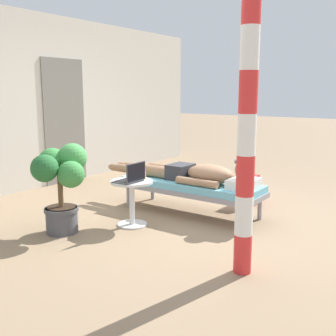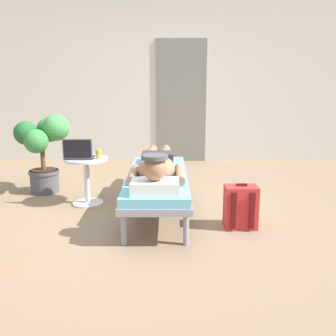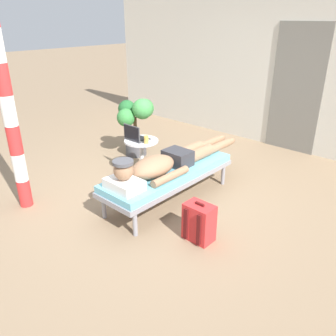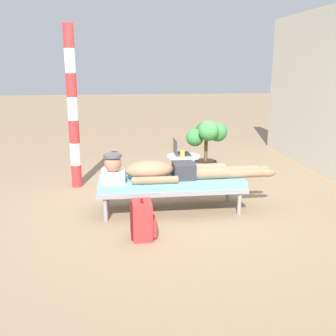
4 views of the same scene
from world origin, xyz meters
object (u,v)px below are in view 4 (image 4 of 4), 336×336
object	(u,v)px
backpack	(143,220)
porch_post	(73,109)
person_reclining	(168,171)
drink_glass	(182,154)
lounge_chair	(171,184)
laptop	(180,151)
potted_plant	(207,142)
side_table	(184,167)

from	to	relation	value
backpack	porch_post	world-z (taller)	porch_post
person_reclining	drink_glass	bearing A→B (deg)	155.77
backpack	lounge_chair	bearing A→B (deg)	152.55
laptop	drink_glass	bearing A→B (deg)	1.86
potted_plant	porch_post	distance (m)	2.13
lounge_chair	drink_glass	xyz separation A→B (m)	(-0.64, 0.25, 0.23)
porch_post	side_table	bearing A→B (deg)	75.62
laptop	drink_glass	world-z (taller)	laptop
laptop	potted_plant	world-z (taller)	potted_plant
side_table	laptop	distance (m)	0.24
drink_glass	potted_plant	size ratio (longest dim) A/B	0.11
backpack	potted_plant	bearing A→B (deg)	151.84
side_table	backpack	bearing A→B (deg)	-23.98
laptop	backpack	world-z (taller)	laptop
person_reclining	side_table	size ratio (longest dim) A/B	4.15
person_reclining	backpack	world-z (taller)	person_reclining
laptop	porch_post	world-z (taller)	porch_post
backpack	drink_glass	bearing A→B (deg)	155.28
lounge_chair	laptop	size ratio (longest dim) A/B	5.87
side_table	backpack	xyz separation A→B (m)	(1.57, -0.70, -0.16)
lounge_chair	person_reclining	size ratio (longest dim) A/B	0.84
drink_glass	porch_post	xyz separation A→B (m)	(-0.55, -1.52, 0.59)
laptop	drink_glass	distance (m)	0.21
drink_glass	porch_post	world-z (taller)	porch_post
side_table	drink_glass	xyz separation A→B (m)	(0.15, -0.04, 0.22)
backpack	side_table	bearing A→B (deg)	156.02
side_table	porch_post	distance (m)	1.81
potted_plant	drink_glass	bearing A→B (deg)	-34.06
laptop	porch_post	xyz separation A→B (m)	(-0.34, -1.51, 0.59)
lounge_chair	person_reclining	distance (m)	0.18
lounge_chair	potted_plant	bearing A→B (deg)	151.44
potted_plant	lounge_chair	bearing A→B (deg)	-28.56
person_reclining	porch_post	distance (m)	1.83
person_reclining	drink_glass	xyz separation A→B (m)	(-0.64, 0.29, 0.06)
backpack	porch_post	bearing A→B (deg)	-156.35
laptop	potted_plant	bearing A→B (deg)	136.57
backpack	potted_plant	distance (m)	2.51
lounge_chair	side_table	world-z (taller)	side_table
backpack	person_reclining	bearing A→B (deg)	154.88
potted_plant	porch_post	xyz separation A→B (m)	(0.21, -2.03, 0.58)
side_table	backpack	distance (m)	1.73
side_table	potted_plant	world-z (taller)	potted_plant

